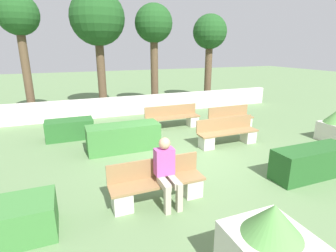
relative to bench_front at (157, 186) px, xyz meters
name	(u,v)px	position (x,y,z in m)	size (l,w,h in m)	color
ground_plane	(190,160)	(1.50, 1.55, -0.33)	(60.00, 60.00, 0.00)	#607F51
perimeter_wall	(136,105)	(1.50, 7.22, 0.10)	(14.52, 0.30, 0.85)	beige
bench_front	(157,186)	(0.00, 0.00, 0.00)	(1.93, 0.48, 0.85)	#937047
bench_left_side	(231,121)	(4.25, 3.62, -0.01)	(1.75, 0.49, 0.85)	#937047
bench_right_side	(227,135)	(3.15, 2.21, 0.00)	(2.03, 0.48, 0.85)	#937047
bench_back	(173,119)	(2.24, 4.55, 0.01)	(2.13, 0.49, 0.85)	#937047
person_seated_man	(167,169)	(0.14, -0.14, 0.42)	(0.38, 0.64, 1.35)	#B2A893
hedge_block_near_left	(124,137)	(-0.02, 3.00, 0.07)	(2.15, 0.77, 0.79)	#3D7A38
hedge_block_near_right	(70,129)	(-1.50, 4.71, 0.00)	(1.54, 0.75, 0.66)	#286028
hedge_block_mid_right	(311,162)	(3.76, -0.37, 0.04)	(2.01, 0.65, 0.74)	#235623
planter_corner_left	(269,251)	(0.64, -2.39, 0.20)	(0.99, 0.99, 1.21)	beige
tree_leftmost	(19,20)	(-2.92, 8.20, 3.73)	(1.64, 1.64, 5.09)	brown
tree_center_left	(98,20)	(0.25, 8.87, 3.90)	(2.52, 2.52, 5.58)	brown
tree_center_right	(154,27)	(2.86, 8.46, 3.62)	(1.84, 1.84, 5.05)	brown
tree_rightmost	(210,35)	(6.19, 8.77, 3.33)	(1.84, 1.84, 4.75)	brown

